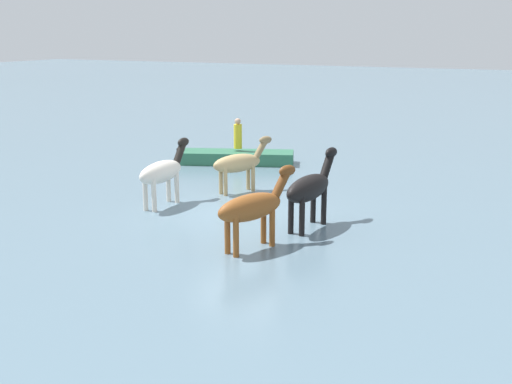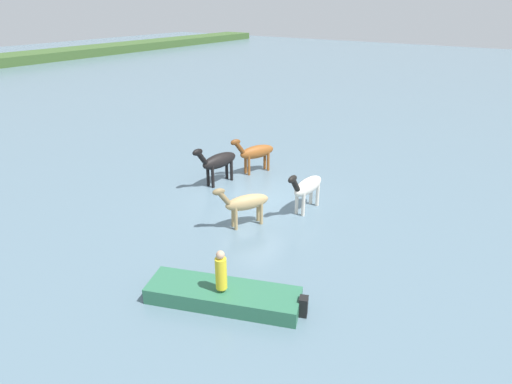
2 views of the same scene
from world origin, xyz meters
The scene contains 7 objects.
ground_plane centered at (0.00, 0.00, 0.00)m, with size 149.24×149.24×0.00m, color slate.
horse_dun_straggler centered at (0.22, -2.49, 1.04)m, with size 2.43×0.64×1.89m.
horse_rear_stallion centered at (0.40, 2.21, 1.10)m, with size 2.57×0.85×1.99m.
horse_mid_herd centered at (-2.23, -1.21, 0.96)m, with size 2.10×1.43×1.74m.
horse_gray_outer centered at (2.55, 1.60, 1.04)m, with size 2.39×1.29×1.90m.
boat_launch_far centered at (-6.27, -3.37, 0.17)m, with size 2.68×4.54×0.73m.
person_watcher_seated centered at (-6.37, -3.37, 1.13)m, with size 0.32×0.32×1.19m.
Camera 1 is at (15.61, 7.91, 5.10)m, focal length 44.84 mm.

